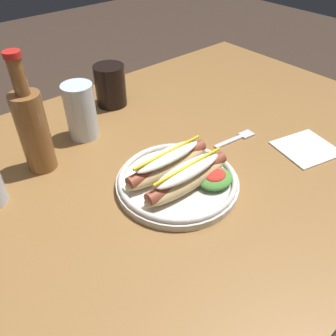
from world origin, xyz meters
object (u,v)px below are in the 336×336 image
soda_cup (110,86)px  glass_bottle (33,128)px  napkin (306,148)px  hot_dog_plate (179,176)px  extra_cup (81,111)px  fork (237,138)px

soda_cup → glass_bottle: glass_bottle is taller
soda_cup → napkin: 0.55m
hot_dog_plate → extra_cup: (-0.05, 0.30, 0.04)m
hot_dog_plate → fork: (0.23, 0.04, -0.02)m
soda_cup → napkin: (0.23, -0.49, -0.06)m
fork → soda_cup: size_ratio=1.05×
fork → extra_cup: 0.39m
extra_cup → glass_bottle: size_ratio=0.52×
fork → glass_bottle: 0.48m
fork → napkin: bearing=-48.7°
fork → extra_cup: bearing=143.7°
hot_dog_plate → extra_cup: 0.31m
soda_cup → extra_cup: bearing=-147.3°
hot_dog_plate → glass_bottle: 0.32m
soda_cup → fork: bearing=-69.0°
hot_dog_plate → extra_cup: bearing=99.9°
hot_dog_plate → extra_cup: size_ratio=1.86×
soda_cup → napkin: soda_cup is taller
fork → glass_bottle: glass_bottle is taller
hot_dog_plate → glass_bottle: size_ratio=0.97×
napkin → hot_dog_plate: bearing=162.8°
fork → hot_dog_plate: bearing=-164.1°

